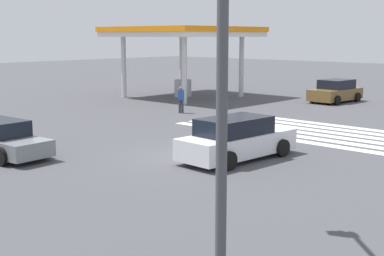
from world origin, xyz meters
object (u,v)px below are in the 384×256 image
(car_1, at_px, (0,139))
(car_0, at_px, (336,91))
(pedestrian, at_px, (181,98))
(car_2, at_px, (237,139))

(car_1, bearing_deg, car_0, 83.28)
(car_1, xyz_separation_m, pedestrian, (2.88, -12.89, 0.20))
(car_0, xyz_separation_m, car_2, (-5.68, 18.25, 0.02))
(car_1, relative_size, car_2, 0.93)
(car_0, bearing_deg, car_1, 0.56)
(car_0, xyz_separation_m, pedestrian, (4.12, 11.03, 0.14))
(car_1, height_order, pedestrian, pedestrian)
(pedestrian, bearing_deg, car_2, 7.68)
(car_0, bearing_deg, car_2, 20.80)
(car_2, bearing_deg, car_1, 132.81)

